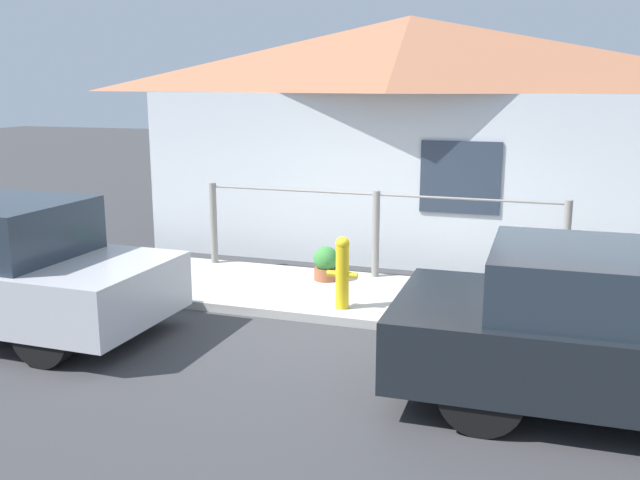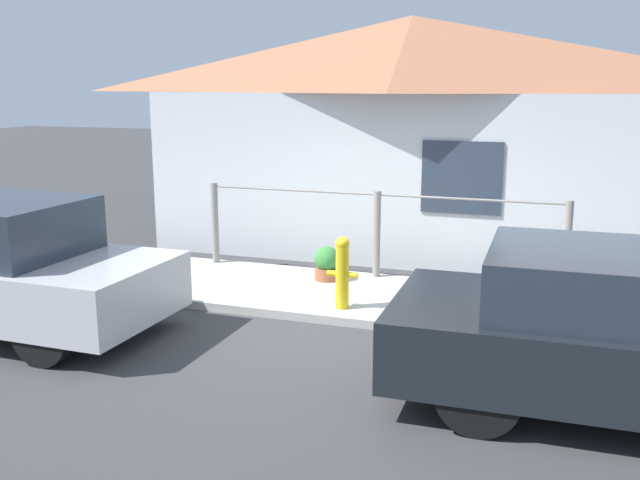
% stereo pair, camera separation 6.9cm
% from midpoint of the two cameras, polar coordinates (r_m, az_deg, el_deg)
% --- Properties ---
extents(ground_plane, '(60.00, 60.00, 0.00)m').
position_cam_midpoint_polar(ground_plane, '(8.02, 1.43, -6.87)').
color(ground_plane, '#38383A').
extents(sidewalk, '(24.00, 1.96, 0.10)m').
position_cam_midpoint_polar(sidewalk, '(8.90, 3.36, -4.57)').
color(sidewalk, '#B2AFA8').
rests_on(sidewalk, ground_plane).
extents(house, '(8.21, 2.23, 3.64)m').
position_cam_midpoint_polar(house, '(11.09, 7.38, 13.55)').
color(house, silver).
rests_on(house, ground_plane).
extents(fence, '(4.90, 0.10, 1.17)m').
position_cam_midpoint_polar(fence, '(9.51, 4.77, 0.82)').
color(fence, gray).
rests_on(fence, sidewalk).
extents(fire_hydrant, '(0.36, 0.16, 0.85)m').
position_cam_midpoint_polar(fire_hydrant, '(8.18, 2.04, -2.50)').
color(fire_hydrant, yellow).
rests_on(fire_hydrant, sidewalk).
extents(potted_plant_near_hydrant, '(0.33, 0.33, 0.45)m').
position_cam_midpoint_polar(potted_plant_near_hydrant, '(9.40, 0.76, -1.90)').
color(potted_plant_near_hydrant, '#9E5638').
rests_on(potted_plant_near_hydrant, sidewalk).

